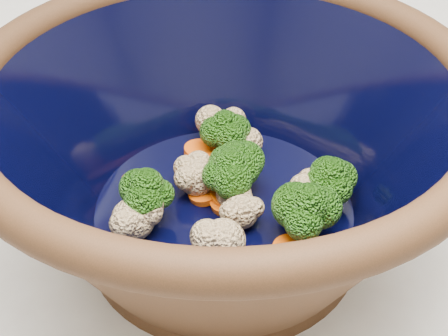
# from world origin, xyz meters

# --- Properties ---
(mixing_bowl) EXTENTS (0.37, 0.37, 0.16)m
(mixing_bowl) POSITION_xyz_m (-0.06, -0.12, 0.99)
(mixing_bowl) COLOR black
(mixing_bowl) RESTS_ON counter
(vegetable_pile) EXTENTS (0.19, 0.19, 0.06)m
(vegetable_pile) POSITION_xyz_m (-0.05, -0.12, 0.96)
(vegetable_pile) COLOR #608442
(vegetable_pile) RESTS_ON mixing_bowl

